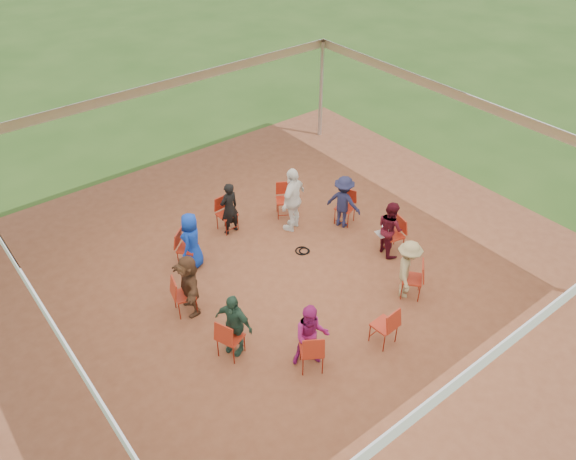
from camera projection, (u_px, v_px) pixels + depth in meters
ground at (296, 279)px, 12.43m from camera, size 80.00×80.00×0.00m
dirt_patch at (296, 279)px, 12.43m from camera, size 13.00×13.00×0.00m
tent at (297, 188)px, 11.03m from camera, size 10.33×10.33×3.00m
chair_0 at (393, 235)px, 12.98m from camera, size 0.53×0.51×0.90m
chair_1 at (345, 208)px, 13.90m from camera, size 0.56×0.55×0.90m
chair_2 at (285, 201)px, 14.15m from camera, size 0.59×0.60×0.90m
chair_3 at (227, 215)px, 13.65m from camera, size 0.45×0.47×0.90m
chair_4 at (188, 248)px, 12.58m from camera, size 0.60×0.61×0.90m
chair_5 at (185, 295)px, 11.35m from camera, size 0.53×0.51×0.90m
chair_6 at (231, 337)px, 10.44m from camera, size 0.56×0.55×0.90m
chair_7 at (312, 350)px, 10.18m from camera, size 0.59×0.60×0.90m
chair_8 at (384, 325)px, 10.68m from camera, size 0.45×0.47×0.90m
chair_9 at (412, 279)px, 11.75m from camera, size 0.60×0.61×0.90m
person_seated_0 at (390, 228)px, 12.79m from camera, size 0.54×0.74×1.37m
person_seated_1 at (343, 202)px, 13.67m from camera, size 0.74×0.99×1.37m
person_seated_2 at (229, 208)px, 13.44m from camera, size 0.52×0.36×1.37m
person_seated_3 at (192, 241)px, 12.42m from camera, size 0.76×0.72×1.37m
person_seated_4 at (189, 285)px, 11.25m from camera, size 0.77×1.35×1.37m
person_seated_5 at (233, 324)px, 10.38m from camera, size 0.68×0.90×1.37m
person_seated_6 at (311, 336)px, 10.13m from camera, size 0.77×0.68×1.37m
person_seated_7 at (408, 269)px, 11.63m from camera, size 0.96×0.91×1.37m
standing_person at (293, 199)px, 13.48m from camera, size 1.10×0.86×1.68m
cable_coil at (303, 251)px, 13.20m from camera, size 0.36×0.36×0.03m
laptop at (384, 232)px, 12.77m from camera, size 0.30×0.35×0.21m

